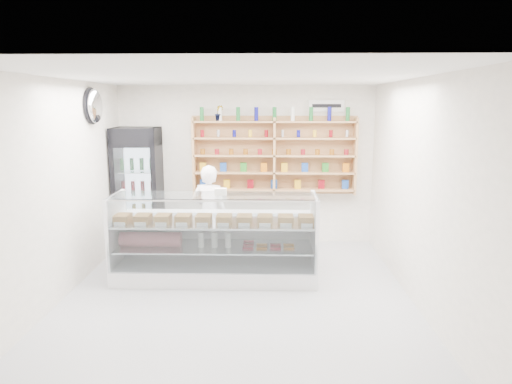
{
  "coord_description": "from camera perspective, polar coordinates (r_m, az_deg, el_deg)",
  "views": [
    {
      "loc": [
        0.39,
        -5.58,
        2.47
      ],
      "look_at": [
        0.22,
        0.9,
        1.23
      ],
      "focal_mm": 32.0,
      "sensor_mm": 36.0,
      "label": 1
    }
  ],
  "objects": [
    {
      "name": "drinks_cooler",
      "position": [
        8.16,
        -14.46,
        0.49
      ],
      "size": [
        0.78,
        0.76,
        2.09
      ],
      "rotation": [
        0.0,
        0.0,
        0.04
      ],
      "color": "black",
      "rests_on": "floor"
    },
    {
      "name": "display_counter",
      "position": [
        6.61,
        -5.1,
        -7.92
      ],
      "size": [
        2.86,
        0.85,
        1.24
      ],
      "color": "white",
      "rests_on": "floor"
    },
    {
      "name": "potted_plant",
      "position": [
        7.97,
        -4.66,
        9.81
      ],
      "size": [
        0.15,
        0.12,
        0.26
      ],
      "primitive_type": "imported",
      "rotation": [
        0.0,
        0.0,
        -0.03
      ],
      "color": "#1E6626",
      "rests_on": "wall_shelving"
    },
    {
      "name": "room",
      "position": [
        5.7,
        -2.46,
        0.02
      ],
      "size": [
        5.0,
        5.0,
        5.0
      ],
      "color": "#A4A4A8",
      "rests_on": "ground"
    },
    {
      "name": "shop_worker",
      "position": [
        7.28,
        -5.83,
        -2.66
      ],
      "size": [
        0.62,
        0.46,
        1.55
      ],
      "primitive_type": "imported",
      "rotation": [
        0.0,
        0.0,
        2.97
      ],
      "color": "white",
      "rests_on": "floor"
    },
    {
      "name": "security_mirror",
      "position": [
        7.25,
        -19.5,
        10.1
      ],
      "size": [
        0.15,
        0.5,
        0.5
      ],
      "primitive_type": "ellipsoid",
      "color": "silver",
      "rests_on": "left_wall"
    },
    {
      "name": "wall_shelving",
      "position": [
        7.97,
        2.29,
        4.55
      ],
      "size": [
        2.84,
        0.28,
        1.33
      ],
      "color": "tan",
      "rests_on": "back_wall"
    },
    {
      "name": "wall_sign",
      "position": [
        8.11,
        8.8,
        10.61
      ],
      "size": [
        0.62,
        0.03,
        0.2
      ],
      "primitive_type": "cube",
      "color": "white",
      "rests_on": "back_wall"
    }
  ]
}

